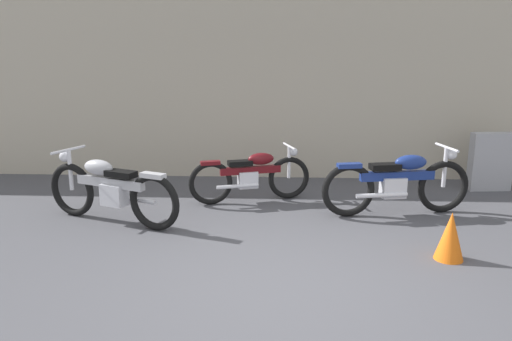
# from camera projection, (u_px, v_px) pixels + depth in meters

# --- Properties ---
(ground_plane) EXTENTS (40.00, 40.00, 0.00)m
(ground_plane) POSITION_uv_depth(u_px,v_px,m) (290.00, 290.00, 4.67)
(ground_plane) COLOR #47474C
(building_wall) EXTENTS (18.00, 0.30, 3.33)m
(building_wall) POSITION_uv_depth(u_px,v_px,m) (286.00, 87.00, 8.74)
(building_wall) COLOR #B2A893
(building_wall) RESTS_ON ground_plane
(stone_marker) EXTENTS (0.71, 0.27, 0.98)m
(stone_marker) POSITION_uv_depth(u_px,v_px,m) (491.00, 162.00, 8.03)
(stone_marker) COLOR #9E9EA3
(stone_marker) RESTS_ON ground_plane
(traffic_cone) EXTENTS (0.32, 0.32, 0.55)m
(traffic_cone) POSITION_uv_depth(u_px,v_px,m) (450.00, 236.00, 5.32)
(traffic_cone) COLOR orange
(traffic_cone) RESTS_ON ground_plane
(motorcycle_blue) EXTENTS (2.15, 0.70, 0.97)m
(motorcycle_blue) POSITION_uv_depth(u_px,v_px,m) (398.00, 182.00, 6.80)
(motorcycle_blue) COLOR black
(motorcycle_blue) RESTS_ON ground_plane
(motorcycle_silver) EXTENTS (2.04, 1.00, 0.97)m
(motorcycle_silver) POSITION_uv_depth(u_px,v_px,m) (110.00, 189.00, 6.47)
(motorcycle_silver) COLOR black
(motorcycle_silver) RESTS_ON ground_plane
(motorcycle_maroon) EXTENTS (1.85, 0.78, 0.86)m
(motorcycle_maroon) POSITION_uv_depth(u_px,v_px,m) (252.00, 175.00, 7.42)
(motorcycle_maroon) COLOR black
(motorcycle_maroon) RESTS_ON ground_plane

